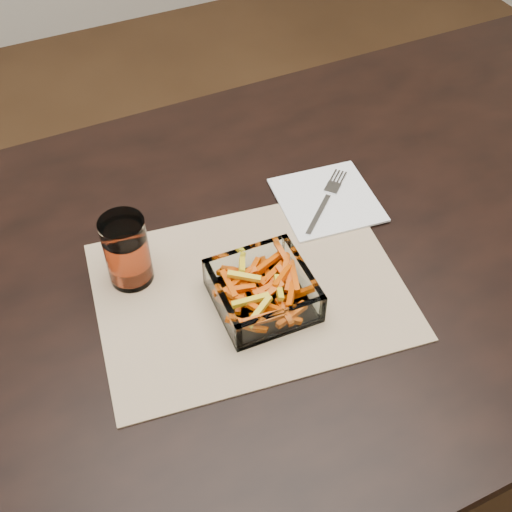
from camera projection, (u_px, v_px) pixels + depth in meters
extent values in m
plane|color=#331E0F|center=(301.00, 446.00, 1.59)|extent=(4.50, 4.50, 0.00)
cube|color=black|center=(324.00, 243.00, 1.04)|extent=(1.60, 0.90, 0.03)
cylinder|color=black|center=(477.00, 167.00, 1.75)|extent=(0.06, 0.06, 0.72)
cube|color=tan|center=(250.00, 290.00, 0.96)|extent=(0.49, 0.39, 0.00)
cube|color=white|center=(263.00, 300.00, 0.94)|extent=(0.14, 0.14, 0.01)
cube|color=white|center=(246.00, 260.00, 0.96)|extent=(0.14, 0.01, 0.05)
cube|color=white|center=(281.00, 323.00, 0.88)|extent=(0.14, 0.01, 0.05)
cube|color=white|center=(222.00, 304.00, 0.90)|extent=(0.01, 0.14, 0.05)
cube|color=white|center=(302.00, 277.00, 0.94)|extent=(0.01, 0.14, 0.05)
cylinder|color=white|center=(127.00, 251.00, 0.93)|extent=(0.07, 0.07, 0.12)
cylinder|color=#B03819|center=(128.00, 257.00, 0.94)|extent=(0.06, 0.06, 0.08)
cube|color=white|center=(327.00, 200.00, 1.08)|extent=(0.18, 0.18, 0.00)
cube|color=silver|center=(318.00, 215.00, 1.05)|extent=(0.08, 0.07, 0.00)
cube|color=silver|center=(333.00, 188.00, 1.10)|extent=(0.04, 0.04, 0.00)
cube|color=silver|center=(333.00, 175.00, 1.12)|extent=(0.03, 0.02, 0.00)
cube|color=silver|center=(337.00, 176.00, 1.12)|extent=(0.03, 0.02, 0.00)
cube|color=silver|center=(340.00, 177.00, 1.12)|extent=(0.03, 0.02, 0.00)
cube|color=silver|center=(343.00, 178.00, 1.12)|extent=(0.03, 0.02, 0.00)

